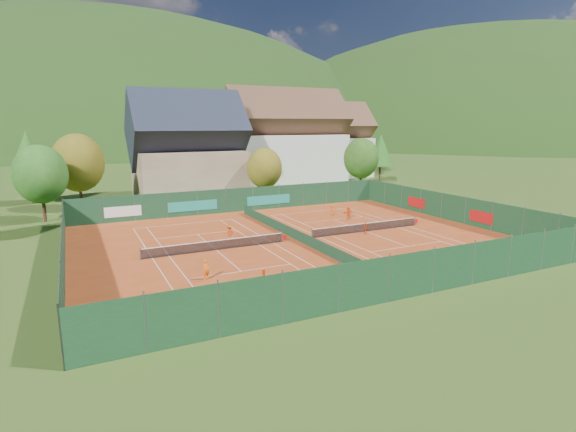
{
  "coord_description": "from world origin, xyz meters",
  "views": [
    {
      "loc": [
        -18.97,
        -37.01,
        10.95
      ],
      "look_at": [
        0.0,
        2.0,
        2.0
      ],
      "focal_mm": 28.0,
      "sensor_mm": 36.0,
      "label": 1
    }
  ],
  "objects_px": {
    "chalet": "(188,153)",
    "player_left_far": "(230,233)",
    "player_left_near": "(206,270)",
    "player_right_near": "(365,229)",
    "ball_hopper": "(483,249)",
    "player_left_mid": "(264,279)",
    "hotel_block_a": "(285,144)",
    "player_right_far_a": "(332,210)",
    "hotel_block_b": "(329,145)",
    "player_right_far_b": "(348,213)"
  },
  "relations": [
    {
      "from": "chalet",
      "to": "player_left_near",
      "type": "height_order",
      "value": "chalet"
    },
    {
      "from": "player_right_near",
      "to": "chalet",
      "type": "bearing_deg",
      "value": 69.95
    },
    {
      "from": "player_left_mid",
      "to": "hotel_block_a",
      "type": "bearing_deg",
      "value": 57.35
    },
    {
      "from": "hotel_block_b",
      "to": "player_left_far",
      "type": "xyz_separation_m",
      "value": [
        -35.84,
        -41.26,
        -5.84
      ]
    },
    {
      "from": "player_left_near",
      "to": "player_right_far_a",
      "type": "distance_m",
      "value": 25.45
    },
    {
      "from": "player_left_far",
      "to": "player_left_mid",
      "type": "bearing_deg",
      "value": 67.58
    },
    {
      "from": "hotel_block_b",
      "to": "player_left_near",
      "type": "distance_m",
      "value": 65.68
    },
    {
      "from": "chalet",
      "to": "player_left_mid",
      "type": "relative_size",
      "value": 12.09
    },
    {
      "from": "chalet",
      "to": "player_left_near",
      "type": "relative_size",
      "value": 10.76
    },
    {
      "from": "player_left_near",
      "to": "hotel_block_b",
      "type": "bearing_deg",
      "value": 30.93
    },
    {
      "from": "player_left_mid",
      "to": "player_right_far_a",
      "type": "xyz_separation_m",
      "value": [
        16.96,
        18.98,
        -0.0
      ]
    },
    {
      "from": "player_right_far_a",
      "to": "hotel_block_b",
      "type": "bearing_deg",
      "value": -154.1
    },
    {
      "from": "hotel_block_b",
      "to": "player_left_far",
      "type": "distance_m",
      "value": 54.97
    },
    {
      "from": "player_left_far",
      "to": "player_right_near",
      "type": "relative_size",
      "value": 1.29
    },
    {
      "from": "ball_hopper",
      "to": "player_left_mid",
      "type": "height_order",
      "value": "player_left_mid"
    },
    {
      "from": "player_right_far_a",
      "to": "player_right_far_b",
      "type": "xyz_separation_m",
      "value": [
        0.51,
        -2.75,
        0.11
      ]
    },
    {
      "from": "chalet",
      "to": "player_left_far",
      "type": "relative_size",
      "value": 10.46
    },
    {
      "from": "hotel_block_a",
      "to": "ball_hopper",
      "type": "relative_size",
      "value": 27.0
    },
    {
      "from": "hotel_block_b",
      "to": "player_right_far_a",
      "type": "bearing_deg",
      "value": -120.5
    },
    {
      "from": "chalet",
      "to": "player_left_far",
      "type": "height_order",
      "value": "chalet"
    },
    {
      "from": "player_left_mid",
      "to": "player_right_far_b",
      "type": "distance_m",
      "value": 23.85
    },
    {
      "from": "player_left_far",
      "to": "player_left_near",
      "type": "bearing_deg",
      "value": 48.89
    },
    {
      "from": "hotel_block_b",
      "to": "hotel_block_a",
      "type": "bearing_deg",
      "value": -150.26
    },
    {
      "from": "hotel_block_a",
      "to": "player_left_near",
      "type": "xyz_separation_m",
      "value": [
        -26.88,
        -43.07,
        -6.63
      ]
    },
    {
      "from": "hotel_block_a",
      "to": "player_left_mid",
      "type": "xyz_separation_m",
      "value": [
        -23.81,
        -46.37,
        -6.71
      ]
    },
    {
      "from": "chalet",
      "to": "hotel_block_a",
      "type": "height_order",
      "value": "hotel_block_a"
    },
    {
      "from": "hotel_block_a",
      "to": "player_left_far",
      "type": "height_order",
      "value": "hotel_block_a"
    },
    {
      "from": "chalet",
      "to": "ball_hopper",
      "type": "xyz_separation_m",
      "value": [
        15.0,
        -41.25,
        -6.07
      ]
    },
    {
      "from": "hotel_block_a",
      "to": "ball_hopper",
      "type": "distance_m",
      "value": 47.9
    },
    {
      "from": "ball_hopper",
      "to": "player_right_near",
      "type": "relative_size",
      "value": 0.67
    },
    {
      "from": "hotel_block_a",
      "to": "player_right_far_b",
      "type": "height_order",
      "value": "hotel_block_a"
    },
    {
      "from": "player_left_near",
      "to": "player_right_near",
      "type": "bearing_deg",
      "value": -1.79
    },
    {
      "from": "hotel_block_a",
      "to": "hotel_block_b",
      "type": "distance_m",
      "value": 16.14
    },
    {
      "from": "player_right_far_a",
      "to": "hotel_block_a",
      "type": "bearing_deg",
      "value": -137.63
    },
    {
      "from": "ball_hopper",
      "to": "player_right_near",
      "type": "height_order",
      "value": "player_right_near"
    },
    {
      "from": "hotel_block_a",
      "to": "player_left_mid",
      "type": "height_order",
      "value": "hotel_block_a"
    },
    {
      "from": "ball_hopper",
      "to": "player_right_far_a",
      "type": "height_order",
      "value": "player_right_far_a"
    },
    {
      "from": "chalet",
      "to": "player_right_near",
      "type": "distance_m",
      "value": 33.17
    },
    {
      "from": "player_left_near",
      "to": "player_right_far_b",
      "type": "distance_m",
      "value": 24.29
    },
    {
      "from": "hotel_block_b",
      "to": "player_left_near",
      "type": "relative_size",
      "value": 11.48
    },
    {
      "from": "ball_hopper",
      "to": "player_left_far",
      "type": "bearing_deg",
      "value": 141.9
    },
    {
      "from": "chalet",
      "to": "hotel_block_b",
      "type": "distance_m",
      "value": 35.85
    },
    {
      "from": "hotel_block_b",
      "to": "ball_hopper",
      "type": "distance_m",
      "value": 58.42
    },
    {
      "from": "player_left_mid",
      "to": "chalet",
      "type": "bearing_deg",
      "value": 77.74
    },
    {
      "from": "player_left_near",
      "to": "player_right_far_a",
      "type": "height_order",
      "value": "player_left_near"
    },
    {
      "from": "player_left_far",
      "to": "player_right_far_a",
      "type": "distance_m",
      "value": 16.11
    },
    {
      "from": "chalet",
      "to": "hotel_block_b",
      "type": "bearing_deg",
      "value": 22.99
    },
    {
      "from": "player_right_far_a",
      "to": "player_left_mid",
      "type": "bearing_deg",
      "value": 14.62
    },
    {
      "from": "ball_hopper",
      "to": "player_left_near",
      "type": "height_order",
      "value": "player_left_near"
    },
    {
      "from": "chalet",
      "to": "player_right_far_b",
      "type": "distance_m",
      "value": 27.88
    }
  ]
}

